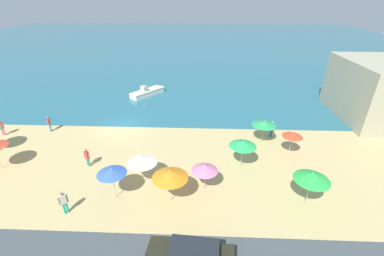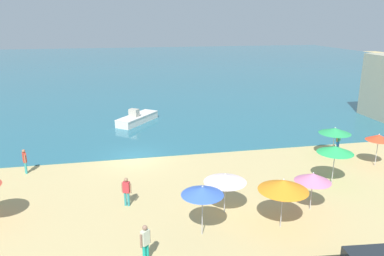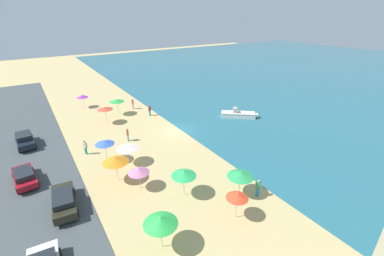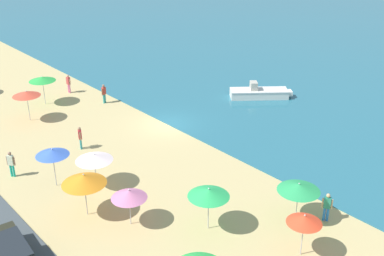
% 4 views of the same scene
% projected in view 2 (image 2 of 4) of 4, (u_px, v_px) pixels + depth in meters
% --- Properties ---
extents(ground_plane, '(160.00, 160.00, 0.00)m').
position_uv_depth(ground_plane, '(135.00, 159.00, 27.83)').
color(ground_plane, tan).
extents(sea, '(150.00, 110.00, 0.05)m').
position_uv_depth(sea, '(120.00, 67.00, 79.52)').
color(sea, '#286679').
rests_on(sea, ground_plane).
extents(beach_umbrella_0, '(1.94, 1.94, 2.20)m').
position_uv_depth(beach_umbrella_0, '(313.00, 178.00, 19.90)').
color(beach_umbrella_0, '#B2B2B7').
rests_on(beach_umbrella_0, ground_plane).
extents(beach_umbrella_1, '(1.74, 1.74, 2.37)m').
position_uv_depth(beach_umbrella_1, '(379.00, 138.00, 25.92)').
color(beach_umbrella_1, '#B2B2B7').
rests_on(beach_umbrella_1, ground_plane).
extents(beach_umbrella_2, '(2.33, 2.33, 2.33)m').
position_uv_depth(beach_umbrella_2, '(335.00, 131.00, 27.61)').
color(beach_umbrella_2, '#B2B2B7').
rests_on(beach_umbrella_2, ground_plane).
extents(beach_umbrella_3, '(2.46, 2.46, 2.62)m').
position_uv_depth(beach_umbrella_3, '(283.00, 185.00, 18.10)').
color(beach_umbrella_3, '#B2B2B7').
rests_on(beach_umbrella_3, ground_plane).
extents(beach_umbrella_4, '(2.22, 2.22, 2.53)m').
position_uv_depth(beach_umbrella_4, '(335.00, 150.00, 23.11)').
color(beach_umbrella_4, '#B2B2B7').
rests_on(beach_umbrella_4, ground_plane).
extents(beach_umbrella_5, '(2.02, 2.02, 2.56)m').
position_uv_depth(beach_umbrella_5, '(202.00, 191.00, 17.45)').
color(beach_umbrella_5, '#B2B2B7').
rests_on(beach_umbrella_5, ground_plane).
extents(beach_umbrella_9, '(2.28, 2.28, 2.25)m').
position_uv_depth(beach_umbrella_9, '(225.00, 178.00, 19.61)').
color(beach_umbrella_9, '#B2B2B7').
rests_on(beach_umbrella_9, ground_plane).
extents(bather_0, '(0.33, 0.54, 1.70)m').
position_uv_depth(bather_0, '(25.00, 160.00, 24.96)').
color(bather_0, teal).
rests_on(bather_0, ground_plane).
extents(bather_1, '(0.46, 0.40, 1.76)m').
position_uv_depth(bather_1, '(145.00, 241.00, 15.79)').
color(bather_1, '#16A790').
rests_on(bather_1, ground_plane).
extents(bather_2, '(0.50, 0.38, 1.72)m').
position_uv_depth(bather_2, '(338.00, 139.00, 29.21)').
color(bather_2, blue).
rests_on(bather_2, ground_plane).
extents(bather_3, '(0.53, 0.34, 1.68)m').
position_uv_depth(bather_3, '(127.00, 190.00, 20.60)').
color(bather_3, teal).
rests_on(bather_3, ground_plane).
extents(skiff_nearshore, '(4.45, 5.10, 1.49)m').
position_uv_depth(skiff_nearshore, '(138.00, 118.00, 37.14)').
color(skiff_nearshore, silver).
rests_on(skiff_nearshore, sea).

